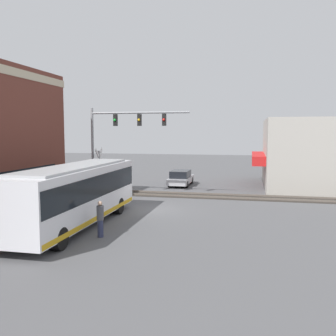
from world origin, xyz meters
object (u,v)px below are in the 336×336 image
(parked_car_silver, at_px, (181,178))
(city_bus, at_px, (76,193))
(pedestrian_near_bus, at_px, (100,219))
(crossing_signal, at_px, (99,167))

(parked_car_silver, bearing_deg, city_bus, 171.00)
(parked_car_silver, relative_size, pedestrian_near_bus, 2.71)
(city_bus, relative_size, crossing_signal, 2.98)
(parked_car_silver, distance_m, pedestrian_near_bus, 18.04)
(city_bus, bearing_deg, crossing_signal, 15.73)
(crossing_signal, xyz_separation_m, parked_car_silver, (7.21, -5.19, -1.62))
(crossing_signal, height_order, pedestrian_near_bus, crossing_signal)
(city_bus, distance_m, pedestrian_near_bus, 2.74)
(crossing_signal, relative_size, pedestrian_near_bus, 2.16)
(city_bus, height_order, parked_car_silver, city_bus)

